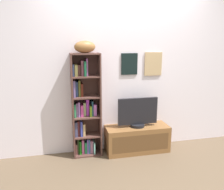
# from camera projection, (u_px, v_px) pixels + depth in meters

# --- Properties ---
(ground) EXTENTS (5.20, 5.20, 0.04)m
(ground) POSITION_uv_depth(u_px,v_px,m) (149.00, 188.00, 2.73)
(ground) COLOR brown
(back_wall) EXTENTS (4.80, 0.08, 2.32)m
(back_wall) POSITION_uv_depth(u_px,v_px,m) (125.00, 76.00, 3.54)
(back_wall) COLOR white
(back_wall) RESTS_ON ground
(bookshelf) EXTENTS (0.41, 0.24, 1.52)m
(bookshelf) POSITION_uv_depth(u_px,v_px,m) (84.00, 109.00, 3.38)
(bookshelf) COLOR #52342E
(bookshelf) RESTS_ON ground
(football) EXTENTS (0.32, 0.22, 0.17)m
(football) POSITION_uv_depth(u_px,v_px,m) (85.00, 47.00, 3.16)
(football) COLOR #8F5F33
(football) RESTS_ON bookshelf
(tv_stand) EXTENTS (0.97, 0.36, 0.40)m
(tv_stand) POSITION_uv_depth(u_px,v_px,m) (137.00, 139.00, 3.58)
(tv_stand) COLOR brown
(tv_stand) RESTS_ON ground
(television) EXTENTS (0.61, 0.22, 0.45)m
(television) POSITION_uv_depth(u_px,v_px,m) (138.00, 113.00, 3.49)
(television) COLOR black
(television) RESTS_ON tv_stand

